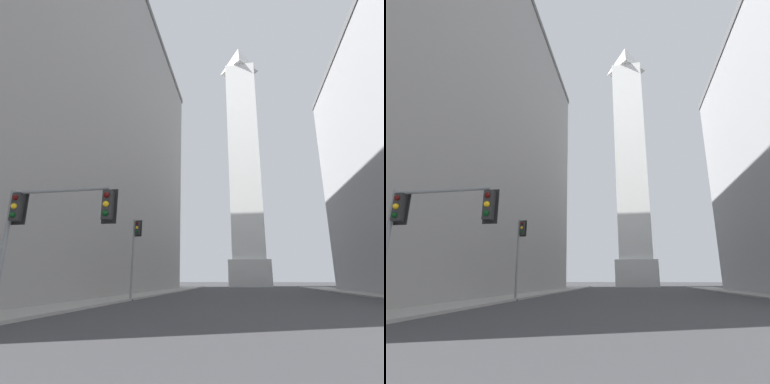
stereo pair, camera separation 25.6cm
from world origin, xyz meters
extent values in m
cube|color=gray|center=(-12.30, 24.95, 0.07)|extent=(5.00, 83.16, 0.15)
cube|color=gray|center=(-27.08, 29.66, 19.11)|extent=(28.48, 50.55, 38.22)
cube|color=#595756|center=(-27.08, 29.66, 38.67)|extent=(28.77, 51.05, 0.90)
cube|color=silver|center=(0.00, 69.30, 2.82)|extent=(9.03, 9.03, 5.64)
cube|color=white|center=(0.00, 69.30, 30.45)|extent=(7.22, 7.22, 49.61)
pyramid|color=white|center=(0.00, 69.30, 59.23)|extent=(7.22, 7.22, 7.95)
cylinder|color=slate|center=(-10.20, 9.55, 2.48)|extent=(0.18, 0.18, 4.95)
cube|color=black|center=(-9.91, 9.55, 4.25)|extent=(0.35, 0.35, 1.10)
cube|color=black|center=(-9.91, 9.73, 4.25)|extent=(0.58, 0.05, 1.32)
sphere|color=#410907|center=(-9.90, 9.36, 4.59)|extent=(0.22, 0.22, 0.22)
sphere|color=yellow|center=(-9.90, 9.36, 4.25)|extent=(0.22, 0.22, 0.22)
sphere|color=#073410|center=(-9.90, 9.36, 3.91)|extent=(0.22, 0.22, 0.22)
cylinder|color=slate|center=(-8.17, 9.55, 4.85)|extent=(4.05, 0.14, 0.14)
sphere|color=slate|center=(-10.20, 9.55, 4.85)|extent=(0.18, 0.18, 0.18)
cube|color=black|center=(-6.15, 9.55, 4.18)|extent=(0.35, 0.35, 1.10)
cube|color=black|center=(-6.16, 9.73, 4.18)|extent=(0.58, 0.05, 1.32)
sphere|color=#410907|center=(-6.15, 9.36, 4.52)|extent=(0.22, 0.22, 0.22)
sphere|color=yellow|center=(-6.15, 9.36, 4.18)|extent=(0.22, 0.22, 0.22)
sphere|color=#073410|center=(-6.15, 9.36, 3.84)|extent=(0.22, 0.22, 0.22)
cylinder|color=slate|center=(-9.97, 22.63, 3.14)|extent=(0.18, 0.18, 6.28)
cylinder|color=#262626|center=(-9.97, 22.63, 0.05)|extent=(0.40, 0.40, 0.10)
cube|color=black|center=(-9.68, 22.63, 5.58)|extent=(0.34, 0.34, 1.10)
cube|color=black|center=(-9.67, 22.81, 5.58)|extent=(0.58, 0.04, 1.32)
sphere|color=#410907|center=(-9.68, 22.44, 5.92)|extent=(0.22, 0.22, 0.22)
sphere|color=yellow|center=(-9.68, 22.44, 5.58)|extent=(0.22, 0.22, 0.22)
sphere|color=#073410|center=(-9.68, 22.44, 5.24)|extent=(0.22, 0.22, 0.22)
camera|label=1|loc=(-1.32, -0.52, 1.54)|focal=28.00mm
camera|label=2|loc=(-1.06, -0.48, 1.54)|focal=28.00mm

